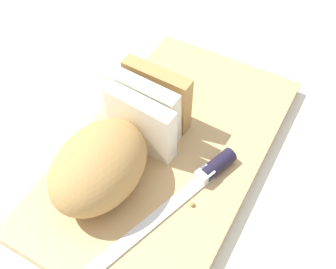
{
  "coord_description": "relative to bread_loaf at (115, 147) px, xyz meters",
  "views": [
    {
      "loc": [
        -0.29,
        -0.15,
        0.46
      ],
      "look_at": [
        0.0,
        0.0,
        0.05
      ],
      "focal_mm": 43.11,
      "sensor_mm": 36.0,
      "label": 1
    }
  ],
  "objects": [
    {
      "name": "ground_plane",
      "position": [
        0.06,
        -0.04,
        -0.07
      ],
      "size": [
        3.0,
        3.0,
        0.0
      ],
      "primitive_type": "plane",
      "color": "silver"
    },
    {
      "name": "crumb_stray_left",
      "position": [
        0.03,
        -0.0,
        -0.04
      ],
      "size": [
        0.0,
        0.0,
        0.0
      ],
      "primitive_type": "sphere",
      "color": "tan",
      "rests_on": "cutting_board"
    },
    {
      "name": "bread_knife",
      "position": [
        0.02,
        -0.1,
        -0.04
      ],
      "size": [
        0.26,
        0.11,
        0.02
      ],
      "rotation": [
        0.0,
        0.0,
        2.8
      ],
      "color": "silver",
      "rests_on": "cutting_board"
    },
    {
      "name": "cutting_board",
      "position": [
        0.06,
        -0.04,
        -0.06
      ],
      "size": [
        0.43,
        0.25,
        0.02
      ],
      "primitive_type": "cube",
      "rotation": [
        0.0,
        0.0,
        -0.02
      ],
      "color": "tan",
      "rests_on": "ground_plane"
    },
    {
      "name": "crumb_near_knife",
      "position": [
        0.04,
        -0.1,
        -0.04
      ],
      "size": [
        0.01,
        0.01,
        0.01
      ],
      "primitive_type": "sphere",
      "color": "tan",
      "rests_on": "cutting_board"
    },
    {
      "name": "bread_loaf",
      "position": [
        0.0,
        0.0,
        0.0
      ],
      "size": [
        0.22,
        0.12,
        0.09
      ],
      "rotation": [
        0.0,
        0.0,
        -0.08
      ],
      "color": "tan",
      "rests_on": "cutting_board"
    },
    {
      "name": "crumb_near_loaf",
      "position": [
        -0.01,
        -0.11,
        -0.04
      ],
      "size": [
        0.01,
        0.01,
        0.01
      ],
      "primitive_type": "sphere",
      "color": "tan",
      "rests_on": "cutting_board"
    }
  ]
}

